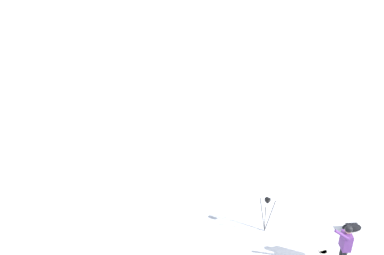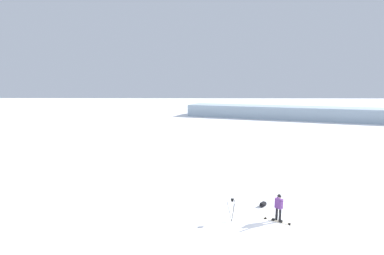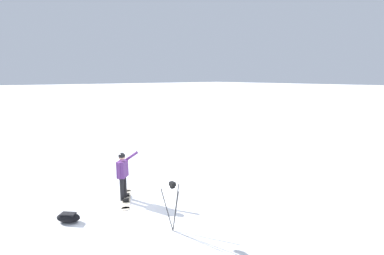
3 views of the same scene
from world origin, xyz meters
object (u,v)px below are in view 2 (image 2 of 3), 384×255
(snowboarder, at_px, (279,205))
(camera_tripod, at_px, (232,205))
(gear_bag_large, at_px, (263,204))
(snowboard, at_px, (277,221))

(snowboarder, height_order, camera_tripod, snowboarder)
(snowboarder, xyz_separation_m, gear_bag_large, (1.91, 0.41, -0.84))
(snowboarder, distance_m, camera_tripod, 2.69)
(snowboard, distance_m, camera_tripod, 2.80)
(gear_bag_large, bearing_deg, snowboarder, -167.90)
(snowboard, relative_size, camera_tripod, 1.13)
(snowboard, height_order, gear_bag_large, gear_bag_large)
(snowboard, xyz_separation_m, gear_bag_large, (1.97, 0.35, 0.12))
(snowboarder, height_order, snowboard, snowboarder)
(snowboarder, bearing_deg, camera_tripod, 92.72)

